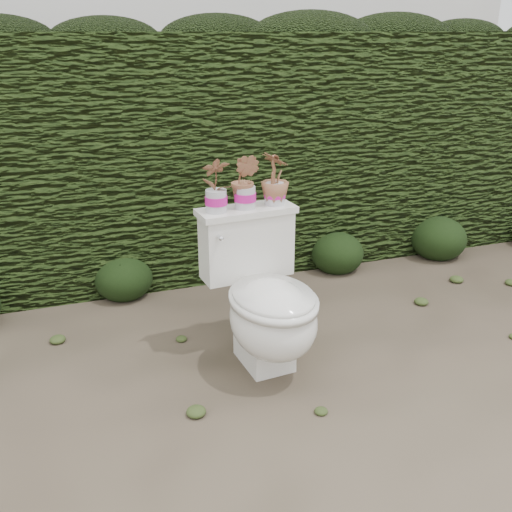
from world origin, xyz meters
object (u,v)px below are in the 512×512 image
object	(u,v)px
potted_plant_center	(245,183)
potted_plant_right	(275,180)
potted_plant_left	(216,186)
toilet	(266,302)

from	to	relation	value
potted_plant_center	potted_plant_right	bearing A→B (deg)	44.97
potted_plant_left	potted_plant_center	xyz separation A→B (m)	(0.15, 0.01, 0.00)
potted_plant_center	potted_plant_right	world-z (taller)	potted_plant_center
potted_plant_center	toilet	bearing A→B (deg)	-43.43
potted_plant_right	toilet	bearing A→B (deg)	125.54
toilet	potted_plant_right	distance (m)	0.62
toilet	potted_plant_right	size ratio (longest dim) A/B	3.04
toilet	potted_plant_center	world-z (taller)	potted_plant_center
toilet	potted_plant_center	size ratio (longest dim) A/B	2.97
potted_plant_left	potted_plant_center	distance (m)	0.15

